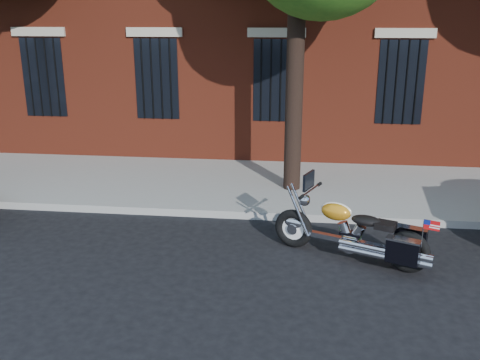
# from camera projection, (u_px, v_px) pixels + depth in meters

# --- Properties ---
(ground) EXTENTS (120.00, 120.00, 0.00)m
(ground) POSITION_uv_depth(u_px,v_px,m) (257.00, 248.00, 8.99)
(ground) COLOR black
(ground) RESTS_ON ground
(curb) EXTENTS (40.00, 0.16, 0.15)m
(curb) POSITION_uv_depth(u_px,v_px,m) (263.00, 215.00, 10.28)
(curb) COLOR gray
(curb) RESTS_ON ground
(sidewalk) EXTENTS (40.00, 3.60, 0.15)m
(sidewalk) POSITION_uv_depth(u_px,v_px,m) (270.00, 185.00, 12.06)
(sidewalk) COLOR gray
(sidewalk) RESTS_ON ground
(motorcycle) EXTENTS (2.41, 1.44, 1.35)m
(motorcycle) POSITION_uv_depth(u_px,v_px,m) (356.00, 234.00, 8.41)
(motorcycle) COLOR black
(motorcycle) RESTS_ON ground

